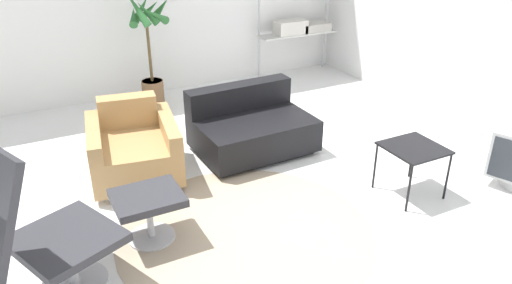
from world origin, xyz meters
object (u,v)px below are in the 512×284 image
object	(u,v)px
lounge_chair	(2,214)
side_table	(414,151)
armchair_red	(134,150)
couch_low	(251,129)
shelf_unit	(297,9)
potted_plant	(150,51)
ottoman	(148,205)

from	to	relation	value
lounge_chair	side_table	world-z (taller)	lounge_chair
armchair_red	side_table	distance (m)	2.50
couch_low	shelf_unit	bearing A→B (deg)	-133.02
couch_low	shelf_unit	size ratio (longest dim) A/B	0.61
armchair_red	shelf_unit	xyz separation A→B (m)	(2.89, 1.89, 0.69)
side_table	shelf_unit	world-z (taller)	shelf_unit
lounge_chair	potted_plant	distance (m)	3.58
ottoman	shelf_unit	xyz separation A→B (m)	(3.04, 2.90, 0.66)
ottoman	couch_low	world-z (taller)	couch_low
lounge_chair	side_table	distance (m)	3.14
armchair_red	shelf_unit	bearing A→B (deg)	-137.76
ottoman	armchair_red	world-z (taller)	armchair_red
lounge_chair	potted_plant	xyz separation A→B (m)	(1.77, 3.11, -0.06)
armchair_red	couch_low	xyz separation A→B (m)	(1.20, -0.02, -0.02)
lounge_chair	ottoman	world-z (taller)	lounge_chair
armchair_red	couch_low	world-z (taller)	armchair_red
lounge_chair	shelf_unit	size ratio (longest dim) A/B	0.66
side_table	shelf_unit	distance (m)	3.45
ottoman	shelf_unit	distance (m)	4.26
couch_low	potted_plant	world-z (taller)	potted_plant
lounge_chair	armchair_red	bearing A→B (deg)	119.53
lounge_chair	armchair_red	size ratio (longest dim) A/B	1.29
armchair_red	potted_plant	size ratio (longest dim) A/B	0.69
lounge_chair	armchair_red	world-z (taller)	lounge_chair
potted_plant	shelf_unit	distance (m)	2.21
lounge_chair	potted_plant	size ratio (longest dim) A/B	0.89
armchair_red	potted_plant	distance (m)	1.89
potted_plant	armchair_red	bearing A→B (deg)	-112.21
ottoman	couch_low	xyz separation A→B (m)	(1.36, 0.99, -0.06)
ottoman	side_table	world-z (taller)	side_table
ottoman	couch_low	size ratio (longest dim) A/B	0.43
side_table	lounge_chair	bearing A→B (deg)	179.87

